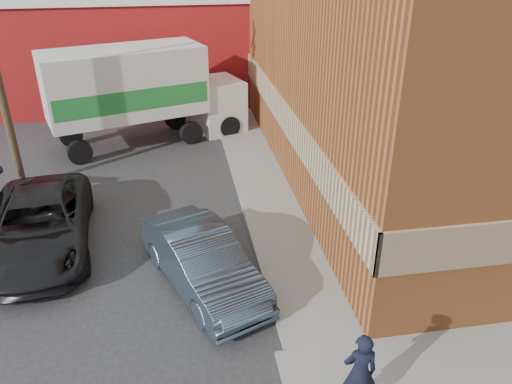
{
  "coord_description": "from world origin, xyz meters",
  "views": [
    {
      "loc": [
        -2.15,
        -7.43,
        7.75
      ],
      "look_at": [
        -0.27,
        3.73,
        1.89
      ],
      "focal_mm": 35.0,
      "sensor_mm": 36.0,
      "label": 1
    }
  ],
  "objects_px": {
    "warehouse": "(94,42)",
    "sedan": "(203,261)",
    "suv_a": "(40,225)",
    "box_truck": "(145,89)",
    "brick_building": "(479,33)",
    "man": "(360,372)"
  },
  "relations": [
    {
      "from": "warehouse",
      "to": "sedan",
      "type": "relative_size",
      "value": 3.65
    },
    {
      "from": "suv_a",
      "to": "sedan",
      "type": "bearing_deg",
      "value": -34.98
    },
    {
      "from": "sedan",
      "to": "box_truck",
      "type": "height_order",
      "value": "box_truck"
    },
    {
      "from": "brick_building",
      "to": "suv_a",
      "type": "relative_size",
      "value": 3.33
    },
    {
      "from": "warehouse",
      "to": "suv_a",
      "type": "relative_size",
      "value": 2.97
    },
    {
      "from": "brick_building",
      "to": "man",
      "type": "distance_m",
      "value": 13.65
    },
    {
      "from": "sedan",
      "to": "box_truck",
      "type": "bearing_deg",
      "value": 76.56
    },
    {
      "from": "brick_building",
      "to": "suv_a",
      "type": "distance_m",
      "value": 15.55
    },
    {
      "from": "brick_building",
      "to": "man",
      "type": "xyz_separation_m",
      "value": [
        -7.82,
        -10.55,
        -3.72
      ]
    },
    {
      "from": "warehouse",
      "to": "man",
      "type": "bearing_deg",
      "value": -72.79
    },
    {
      "from": "suv_a",
      "to": "box_truck",
      "type": "height_order",
      "value": "box_truck"
    },
    {
      "from": "warehouse",
      "to": "suv_a",
      "type": "bearing_deg",
      "value": -89.98
    },
    {
      "from": "brick_building",
      "to": "box_truck",
      "type": "distance_m",
      "value": 12.56
    },
    {
      "from": "warehouse",
      "to": "box_truck",
      "type": "relative_size",
      "value": 1.98
    },
    {
      "from": "warehouse",
      "to": "box_truck",
      "type": "bearing_deg",
      "value": -69.63
    },
    {
      "from": "brick_building",
      "to": "sedan",
      "type": "distance_m",
      "value": 12.74
    },
    {
      "from": "warehouse",
      "to": "sedan",
      "type": "height_order",
      "value": "warehouse"
    },
    {
      "from": "sedan",
      "to": "box_truck",
      "type": "xyz_separation_m",
      "value": [
        -1.5,
        10.09,
        1.52
      ]
    },
    {
      "from": "man",
      "to": "box_truck",
      "type": "bearing_deg",
      "value": -69.24
    },
    {
      "from": "warehouse",
      "to": "man",
      "type": "height_order",
      "value": "warehouse"
    },
    {
      "from": "brick_building",
      "to": "sedan",
      "type": "bearing_deg",
      "value": -147.95
    },
    {
      "from": "brick_building",
      "to": "sedan",
      "type": "relative_size",
      "value": 4.09
    }
  ]
}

